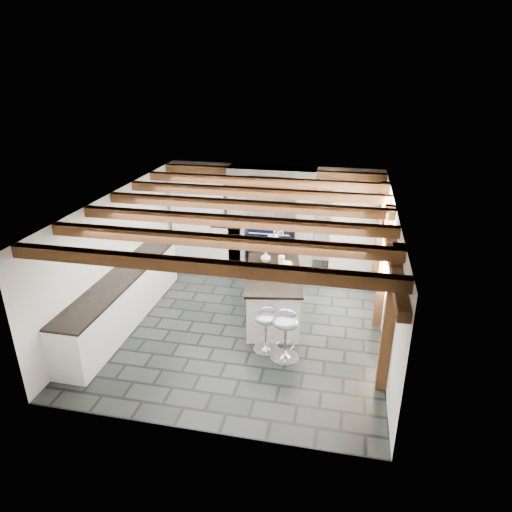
% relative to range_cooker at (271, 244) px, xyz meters
% --- Properties ---
extents(ground, '(6.00, 6.00, 0.00)m').
position_rel_range_cooker_xyz_m(ground, '(0.00, -2.68, -0.47)').
color(ground, black).
rests_on(ground, ground).
extents(room_shell, '(6.00, 6.03, 6.00)m').
position_rel_range_cooker_xyz_m(room_shell, '(-0.61, -1.26, 0.60)').
color(room_shell, white).
rests_on(room_shell, ground).
extents(range_cooker, '(1.00, 0.63, 0.99)m').
position_rel_range_cooker_xyz_m(range_cooker, '(0.00, 0.00, 0.00)').
color(range_cooker, black).
rests_on(range_cooker, ground).
extents(kitchen_island, '(1.30, 2.04, 1.25)m').
position_rel_range_cooker_xyz_m(kitchen_island, '(0.49, -2.60, 0.01)').
color(kitchen_island, white).
rests_on(kitchen_island, ground).
extents(bar_stool_near, '(0.47, 0.47, 0.87)m').
position_rel_range_cooker_xyz_m(bar_stool_near, '(0.91, -3.84, 0.07)').
color(bar_stool_near, silver).
rests_on(bar_stool_near, ground).
extents(bar_stool_far, '(0.47, 0.47, 0.79)m').
position_rel_range_cooker_xyz_m(bar_stool_far, '(0.56, -3.68, 0.03)').
color(bar_stool_far, silver).
rests_on(bar_stool_far, ground).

